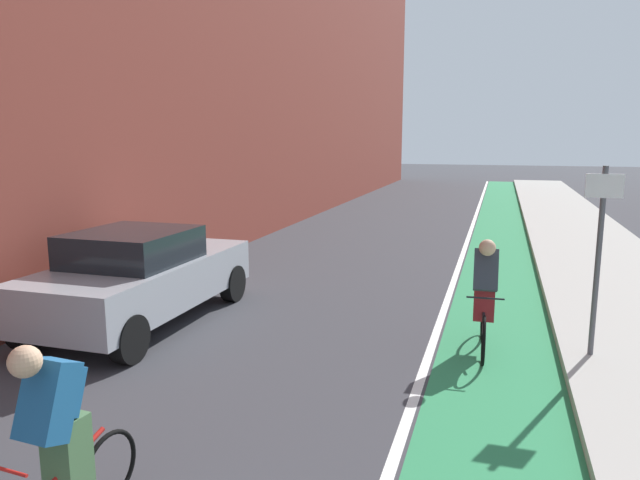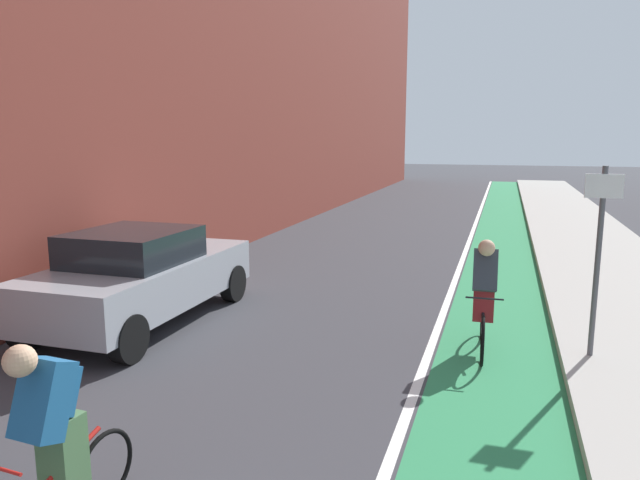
{
  "view_description": "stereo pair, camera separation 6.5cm",
  "coord_description": "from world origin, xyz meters",
  "px_view_note": "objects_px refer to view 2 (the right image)",
  "views": [
    {
      "loc": [
        2.77,
        1.54,
        2.94
      ],
      "look_at": [
        -0.05,
        10.66,
        1.25
      ],
      "focal_mm": 32.65,
      "sensor_mm": 36.0,
      "label": 1
    },
    {
      "loc": [
        2.83,
        1.56,
        2.94
      ],
      "look_at": [
        -0.05,
        10.66,
        1.25
      ],
      "focal_mm": 32.65,
      "sensor_mm": 36.0,
      "label": 2
    }
  ],
  "objects_px": {
    "street_sign_post": "(599,244)",
    "cyclist_mid": "(484,295)",
    "parked_sedan_silver": "(141,275)",
    "cyclist_lead": "(51,435)"
  },
  "relations": [
    {
      "from": "street_sign_post",
      "to": "cyclist_mid",
      "type": "bearing_deg",
      "value": 175.69
    },
    {
      "from": "parked_sedan_silver",
      "to": "cyclist_mid",
      "type": "relative_size",
      "value": 2.45
    },
    {
      "from": "cyclist_lead",
      "to": "cyclist_mid",
      "type": "distance_m",
      "value": 5.7
    },
    {
      "from": "street_sign_post",
      "to": "parked_sedan_silver",
      "type": "bearing_deg",
      "value": -177.99
    },
    {
      "from": "parked_sedan_silver",
      "to": "cyclist_mid",
      "type": "xyz_separation_m",
      "value": [
        5.25,
        0.34,
        0.02
      ]
    },
    {
      "from": "cyclist_lead",
      "to": "cyclist_mid",
      "type": "height_order",
      "value": "cyclist_mid"
    },
    {
      "from": "parked_sedan_silver",
      "to": "street_sign_post",
      "type": "height_order",
      "value": "street_sign_post"
    },
    {
      "from": "parked_sedan_silver",
      "to": "cyclist_lead",
      "type": "height_order",
      "value": "cyclist_lead"
    },
    {
      "from": "cyclist_lead",
      "to": "cyclist_mid",
      "type": "relative_size",
      "value": 0.97
    },
    {
      "from": "cyclist_mid",
      "to": "street_sign_post",
      "type": "distance_m",
      "value": 1.59
    }
  ]
}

